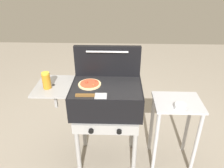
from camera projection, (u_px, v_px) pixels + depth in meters
ground_plane at (107, 158)px, 2.39m from camera, size 8.00×8.00×0.00m
grill at (105, 100)px, 2.02m from camera, size 0.96×0.53×0.90m
grill_lid_open at (108, 61)px, 2.07m from camera, size 0.63×0.08×0.30m
pizza_pepperoni at (90, 84)px, 1.97m from camera, size 0.21×0.21×0.04m
sauce_jar at (46, 80)px, 1.89m from camera, size 0.07×0.07×0.15m
spatula at (92, 96)px, 1.80m from camera, size 0.26×0.09×0.02m
prep_table at (175, 120)px, 2.11m from camera, size 0.44×0.36×0.75m
topping_bowl_near at (180, 107)px, 1.90m from camera, size 0.10×0.10×0.04m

